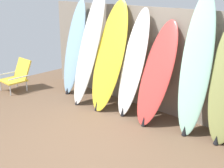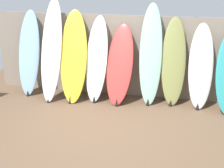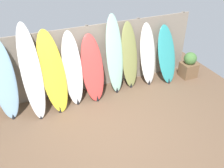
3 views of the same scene
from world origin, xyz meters
name	(u,v)px [view 1 (image 1 of 3)]	position (x,y,z in m)	size (l,w,h in m)	color
ground	(83,159)	(0.00, 0.00, 0.00)	(7.68, 7.68, 0.00)	brown
fence_back	(174,64)	(0.00, 2.01, 0.90)	(6.08, 0.11, 1.80)	gray
surfboard_skyblue_0	(74,48)	(-2.13, 1.64, 0.93)	(0.53, 0.57, 1.88)	#8CB7D6
surfboard_white_1	(89,46)	(-1.52, 1.51, 1.07)	(0.47, 0.82, 2.16)	white
surfboard_yellow_2	(110,56)	(-1.05, 1.56, 0.95)	(0.68, 0.87, 1.91)	yellow
surfboard_white_3	(133,63)	(-0.55, 1.62, 0.89)	(0.51, 0.63, 1.81)	white
surfboard_red_4	(157,73)	(-0.04, 1.60, 0.81)	(0.61, 0.75, 1.65)	#D13D38
surfboard_seafoam_5	(196,66)	(0.59, 1.66, 1.03)	(0.49, 0.47, 2.09)	#9ED6BC
beach_chair	(17,75)	(-3.08, 0.85, 0.32)	(0.50, 0.56, 0.65)	silver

